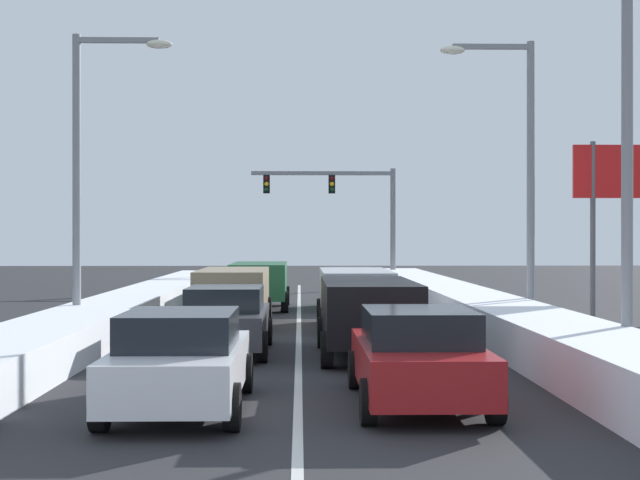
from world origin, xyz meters
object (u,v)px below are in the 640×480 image
Objects in this scene: street_lamp_right_mid at (518,158)px; street_lamp_left_mid at (90,155)px; sedan_white_center_lane_nearest at (181,360)px; traffic_light_gantry at (348,201)px; suv_green_center_lane_fourth at (259,281)px; sedan_red_right_lane_nearest at (418,356)px; roadside_sign_right at (626,191)px; suv_tan_center_lane_third at (233,291)px; sedan_charcoal_center_lane_second at (226,319)px; sedan_navy_right_lane_fourth at (350,288)px; suv_black_right_lane_second at (368,311)px; street_lamp_right_near at (608,131)px; suv_silver_right_lane_third at (355,293)px.

street_lamp_right_mid is 11.73m from street_lamp_left_mid.
traffic_light_gantry is at bearing 82.70° from sedan_white_center_lane_nearest.
street_lamp_right_mid is (7.58, -8.05, 3.84)m from suv_green_center_lane_fourth.
roadside_sign_right is at bearing 58.74° from sedan_red_right_lane_nearest.
suv_tan_center_lane_third is 0.61× the size of street_lamp_left_mid.
traffic_light_gantry is (4.02, 14.25, 3.48)m from suv_green_center_lane_fourth.
suv_green_center_lane_fourth reaches higher than sedan_charcoal_center_lane_second.
sedan_red_right_lane_nearest and sedan_white_center_lane_nearest have the same top height.
sedan_navy_right_lane_fourth is at bearing 79.40° from sedan_white_center_lane_nearest.
suv_black_right_lane_second reaches higher than sedan_red_right_lane_nearest.
sedan_white_center_lane_nearest is 0.58× the size of street_lamp_right_near.
suv_tan_center_lane_third is 0.89× the size of roadside_sign_right.
roadside_sign_right is (15.41, 2.76, -0.80)m from street_lamp_left_mid.
street_lamp_left_mid reaches higher than roadside_sign_right.
street_lamp_left_mid is at bearing -144.77° from suv_tan_center_lane_third.
sedan_charcoal_center_lane_second is (-3.28, -5.69, -0.25)m from suv_silver_right_lane_third.
suv_silver_right_lane_third is (0.11, 6.43, 0.00)m from suv_black_right_lane_second.
suv_black_right_lane_second is 1.09× the size of sedan_charcoal_center_lane_second.
street_lamp_right_mid is at bearing 55.77° from sedan_white_center_lane_nearest.
sedan_white_center_lane_nearest is at bearing -155.53° from street_lamp_right_near.
roadside_sign_right reaches higher than sedan_charcoal_center_lane_second.
suv_black_right_lane_second is 1.00× the size of suv_silver_right_lane_third.
sedan_navy_right_lane_fourth is at bearing 49.33° from street_lamp_left_mid.
street_lamp_left_mid is (-11.48, 7.22, 0.17)m from street_lamp_right_near.
sedan_red_right_lane_nearest is 0.82× the size of roadside_sign_right.
street_lamp_right_near reaches higher than suv_tan_center_lane_third.
street_lamp_right_mid reaches higher than sedan_navy_right_lane_fourth.
sedan_navy_right_lane_fourth is at bearing 88.62° from suv_black_right_lane_second.
suv_green_center_lane_fourth is at bearing 174.44° from sedan_navy_right_lane_fourth.
suv_black_right_lane_second is at bearing -138.42° from roadside_sign_right.
suv_black_right_lane_second is at bearing -92.15° from traffic_light_gantry.
street_lamp_left_mid reaches higher than sedan_red_right_lane_nearest.
sedan_navy_right_lane_fourth is 0.92× the size of suv_green_center_lane_fourth.
suv_tan_center_lane_third is at bearing -179.00° from roadside_sign_right.
suv_black_right_lane_second is 0.61× the size of street_lamp_right_mid.
street_lamp_left_mid reaches higher than street_lamp_right_near.
sedan_red_right_lane_nearest is 7.38m from sedan_charcoal_center_lane_second.
street_lamp_right_mid is at bearing 31.51° from sedan_charcoal_center_lane_second.
street_lamp_right_near is at bearing 24.47° from sedan_white_center_lane_nearest.
suv_silver_right_lane_third is 0.63× the size of street_lamp_right_near.
roadside_sign_right is at bearing 49.26° from sedan_white_center_lane_nearest.
suv_silver_right_lane_third is (-0.24, 12.18, 0.25)m from sedan_red_right_lane_nearest.
street_lamp_right_mid reaches higher than suv_black_right_lane_second.
sedan_navy_right_lane_fourth is at bearing 118.97° from street_lamp_right_mid.
suv_silver_right_lane_third is 3.65m from suv_tan_center_lane_third.
sedan_white_center_lane_nearest is 0.82× the size of roadside_sign_right.
sedan_white_center_lane_nearest is at bearing -124.23° from street_lamp_right_mid.
sedan_charcoal_center_lane_second is at bearing -98.85° from traffic_light_gantry.
suv_tan_center_lane_third is 12.17m from roadside_sign_right.
sedan_charcoal_center_lane_second is at bearing 118.47° from sedan_red_right_lane_nearest.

